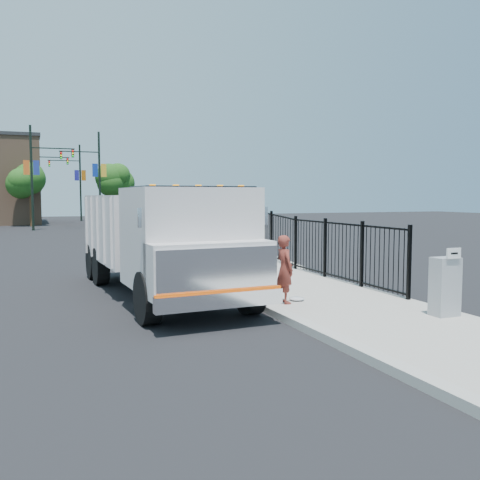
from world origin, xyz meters
name	(u,v)px	position (x,y,z in m)	size (l,w,h in m)	color
ground	(244,300)	(0.00, 0.00, 0.00)	(120.00, 120.00, 0.00)	black
sidewalk	(352,307)	(1.93, -2.00, 0.06)	(3.55, 12.00, 0.12)	#9E998E
curb	(278,313)	(0.00, -2.00, 0.08)	(0.30, 12.00, 0.16)	#ADAAA3
ramp	(171,244)	(2.12, 16.00, 0.00)	(3.95, 24.00, 1.70)	#9E998E
iron_fence	(219,232)	(3.55, 12.00, 0.90)	(0.10, 28.00, 1.80)	black
truck	(162,235)	(-1.82, 1.29, 1.64)	(3.17, 8.61, 2.91)	black
worker	(285,269)	(0.53, -1.25, 0.93)	(0.59, 0.39, 1.62)	maroon
utility_cabinet	(445,287)	(3.10, -3.71, 0.75)	(0.55, 0.40, 1.25)	gray
arrow_sign	(454,253)	(3.10, -3.93, 1.48)	(0.35, 0.04, 0.22)	white
debris	(297,299)	(0.94, -1.10, 0.17)	(0.37, 0.37, 0.09)	silver
light_pole_0	(36,173)	(-4.49, 31.33, 4.36)	(3.77, 0.22, 8.00)	black
light_pole_1	(96,175)	(0.25, 33.88, 4.36)	(3.78, 0.22, 8.00)	black
light_pole_2	(38,178)	(-4.21, 41.50, 4.36)	(3.77, 0.22, 8.00)	black
light_pole_3	(77,179)	(-0.23, 46.21, 4.36)	(3.78, 0.22, 8.00)	black
tree_0	(31,181)	(-4.84, 37.25, 3.96)	(2.81, 2.81, 5.40)	#382314
tree_1	(112,182)	(2.19, 38.22, 3.94)	(2.55, 2.55, 5.28)	#382314
tree_2	(27,183)	(-5.18, 47.67, 3.95)	(2.65, 2.65, 5.33)	#382314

